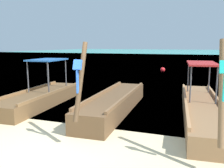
{
  "coord_description": "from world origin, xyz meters",
  "views": [
    {
      "loc": [
        3.05,
        -4.33,
        2.43
      ],
      "look_at": [
        0.0,
        4.06,
        0.98
      ],
      "focal_mm": 39.15,
      "sensor_mm": 36.0,
      "label": 1
    }
  ],
  "objects_px": {
    "mooring_buoy_near": "(163,70)",
    "longtail_boat_turquoise_ribbon": "(202,108)",
    "longtail_boat_pink_ribbon": "(41,97)",
    "longtail_boat_blue_ribbon": "(115,103)"
  },
  "relations": [
    {
      "from": "longtail_boat_pink_ribbon",
      "to": "longtail_boat_blue_ribbon",
      "type": "distance_m",
      "value": 3.17
    },
    {
      "from": "longtail_boat_pink_ribbon",
      "to": "longtail_boat_turquoise_ribbon",
      "type": "distance_m",
      "value": 6.16
    },
    {
      "from": "longtail_boat_pink_ribbon",
      "to": "longtail_boat_blue_ribbon",
      "type": "bearing_deg",
      "value": 0.87
    },
    {
      "from": "longtail_boat_pink_ribbon",
      "to": "longtail_boat_blue_ribbon",
      "type": "height_order",
      "value": "longtail_boat_pink_ribbon"
    },
    {
      "from": "mooring_buoy_near",
      "to": "longtail_boat_turquoise_ribbon",
      "type": "bearing_deg",
      "value": -76.27
    },
    {
      "from": "longtail_boat_blue_ribbon",
      "to": "mooring_buoy_near",
      "type": "height_order",
      "value": "longtail_boat_blue_ribbon"
    },
    {
      "from": "longtail_boat_pink_ribbon",
      "to": "longtail_boat_turquoise_ribbon",
      "type": "xyz_separation_m",
      "value": [
        6.14,
        0.42,
        -0.0
      ]
    },
    {
      "from": "longtail_boat_pink_ribbon",
      "to": "mooring_buoy_near",
      "type": "xyz_separation_m",
      "value": [
        2.9,
        13.71,
        -0.11
      ]
    },
    {
      "from": "longtail_boat_pink_ribbon",
      "to": "longtail_boat_turquoise_ribbon",
      "type": "height_order",
      "value": "longtail_boat_pink_ribbon"
    },
    {
      "from": "longtail_boat_pink_ribbon",
      "to": "mooring_buoy_near",
      "type": "relative_size",
      "value": 12.78
    }
  ]
}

